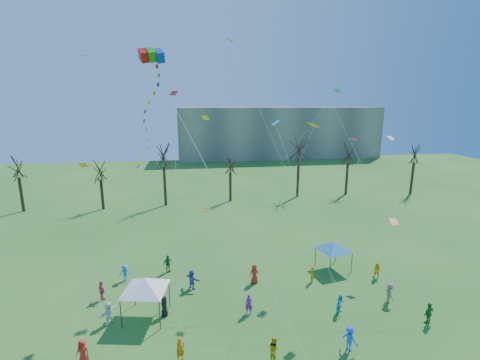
{
  "coord_description": "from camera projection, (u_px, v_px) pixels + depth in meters",
  "views": [
    {
      "loc": [
        -4.5,
        -17.72,
        16.32
      ],
      "look_at": [
        -1.17,
        5.0,
        11.0
      ],
      "focal_mm": 25.0,
      "sensor_mm": 36.0,
      "label": 1
    }
  ],
  "objects": [
    {
      "name": "canopy_tent_white",
      "position": [
        145.0,
        284.0,
        25.5
      ],
      "size": [
        4.37,
        4.37,
        3.33
      ],
      "color": "#3F3F44",
      "rests_on": "ground"
    },
    {
      "name": "big_box_kite",
      "position": [
        153.0,
        119.0,
        23.6
      ],
      "size": [
        5.44,
        6.59,
        22.18
      ],
      "color": "red",
      "rests_on": "ground"
    },
    {
      "name": "bare_tree_row",
      "position": [
        252.0,
        162.0,
        55.89
      ],
      "size": [
        70.33,
        7.65,
        10.58
      ],
      "color": "black",
      "rests_on": "ground"
    },
    {
      "name": "small_kites_aloft",
      "position": [
        265.0,
        133.0,
        28.48
      ],
      "size": [
        30.78,
        16.75,
        31.93
      ],
      "color": "orange",
      "rests_on": "ground"
    },
    {
      "name": "canopy_tent_blue",
      "position": [
        334.0,
        246.0,
        33.11
      ],
      "size": [
        3.79,
        3.79,
        2.9
      ],
      "color": "#3F3F44",
      "rests_on": "ground"
    },
    {
      "name": "distant_building",
      "position": [
        278.0,
        132.0,
        101.86
      ],
      "size": [
        60.0,
        14.0,
        15.0
      ],
      "primitive_type": "cube",
      "color": "gray",
      "rests_on": "ground"
    },
    {
      "name": "festival_crowd",
      "position": [
        237.0,
        299.0,
        27.02
      ],
      "size": [
        26.22,
        13.92,
        1.86
      ],
      "color": "red",
      "rests_on": "ground"
    }
  ]
}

